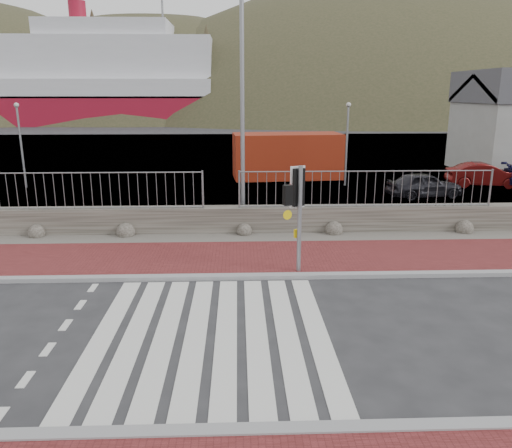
{
  "coord_description": "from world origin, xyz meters",
  "views": [
    {
      "loc": [
        0.56,
        -8.97,
        4.64
      ],
      "look_at": [
        1.0,
        3.0,
        1.44
      ],
      "focal_mm": 35.0,
      "sensor_mm": 36.0,
      "label": 1
    }
  ],
  "objects_px": {
    "car_b": "(484,175)",
    "traffic_signal_far": "(299,197)",
    "car_a": "(424,185)",
    "ferry": "(66,86)",
    "streetlight": "(246,92)",
    "shipping_container": "(287,156)"
  },
  "relations": [
    {
      "from": "car_a",
      "to": "ferry",
      "type": "bearing_deg",
      "value": 23.04
    },
    {
      "from": "car_a",
      "to": "streetlight",
      "type": "bearing_deg",
      "value": 111.87
    },
    {
      "from": "ferry",
      "to": "traffic_signal_far",
      "type": "relative_size",
      "value": 17.56
    },
    {
      "from": "car_a",
      "to": "car_b",
      "type": "height_order",
      "value": "car_b"
    },
    {
      "from": "streetlight",
      "to": "shipping_container",
      "type": "height_order",
      "value": "streetlight"
    },
    {
      "from": "streetlight",
      "to": "car_a",
      "type": "distance_m",
      "value": 10.17
    },
    {
      "from": "traffic_signal_far",
      "to": "streetlight",
      "type": "distance_m",
      "value": 5.6
    },
    {
      "from": "ferry",
      "to": "traffic_signal_far",
      "type": "bearing_deg",
      "value": -67.51
    },
    {
      "from": "car_b",
      "to": "car_a",
      "type": "bearing_deg",
      "value": 131.44
    },
    {
      "from": "traffic_signal_far",
      "to": "shipping_container",
      "type": "relative_size",
      "value": 0.49
    },
    {
      "from": "traffic_signal_far",
      "to": "car_a",
      "type": "bearing_deg",
      "value": -149.36
    },
    {
      "from": "ferry",
      "to": "car_a",
      "type": "bearing_deg",
      "value": -58.62
    },
    {
      "from": "streetlight",
      "to": "car_a",
      "type": "bearing_deg",
      "value": 12.92
    },
    {
      "from": "traffic_signal_far",
      "to": "car_b",
      "type": "relative_size",
      "value": 0.79
    },
    {
      "from": "car_b",
      "to": "shipping_container",
      "type": "bearing_deg",
      "value": 81.83
    },
    {
      "from": "ferry",
      "to": "car_b",
      "type": "xyz_separation_m",
      "value": [
        37.54,
        -52.57,
        -4.77
      ]
    },
    {
      "from": "shipping_container",
      "to": "car_a",
      "type": "height_order",
      "value": "shipping_container"
    },
    {
      "from": "car_a",
      "to": "traffic_signal_far",
      "type": "bearing_deg",
      "value": 135.99
    },
    {
      "from": "car_b",
      "to": "traffic_signal_far",
      "type": "bearing_deg",
      "value": 147.38
    },
    {
      "from": "traffic_signal_far",
      "to": "streetlight",
      "type": "relative_size",
      "value": 0.35
    },
    {
      "from": "ferry",
      "to": "shipping_container",
      "type": "xyz_separation_m",
      "value": [
        27.91,
        -49.54,
        -4.15
      ]
    },
    {
      "from": "ferry",
      "to": "streetlight",
      "type": "relative_size",
      "value": 6.1
    }
  ]
}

